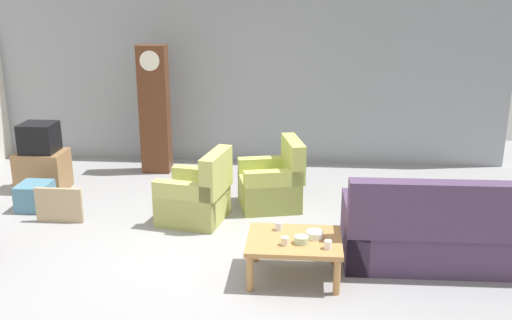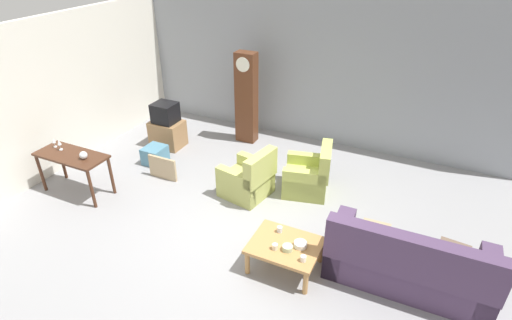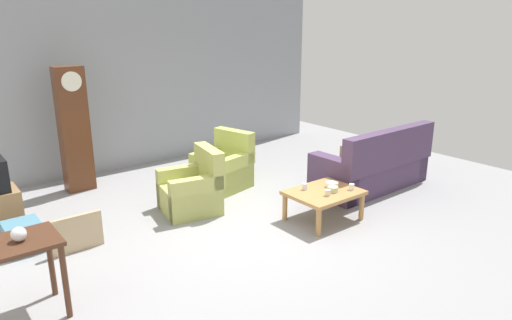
% 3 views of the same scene
% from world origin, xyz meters
% --- Properties ---
extents(ground_plane, '(10.40, 10.40, 0.00)m').
position_xyz_m(ground_plane, '(0.00, 0.00, 0.00)').
color(ground_plane, gray).
extents(garage_door_wall, '(8.40, 0.16, 3.20)m').
position_xyz_m(garage_door_wall, '(0.00, 3.60, 1.60)').
color(garage_door_wall, gray).
rests_on(garage_door_wall, ground_plane).
extents(couch_floral, '(2.11, 0.92, 1.04)m').
position_xyz_m(couch_floral, '(2.44, -0.09, 0.35)').
color(couch_floral, '#4C3856').
rests_on(couch_floral, ground_plane).
extents(armchair_olive_near, '(0.92, 0.90, 0.92)m').
position_xyz_m(armchair_olive_near, '(-0.39, 0.90, 0.31)').
color(armchair_olive_near, tan).
rests_on(armchair_olive_near, ground_plane).
extents(armchair_olive_far, '(0.94, 0.92, 0.92)m').
position_xyz_m(armchair_olive_far, '(0.54, 1.47, 0.31)').
color(armchair_olive_far, '#B4C05A').
rests_on(armchair_olive_far, ground_plane).
extents(coffee_table_wood, '(0.96, 0.76, 0.42)m').
position_xyz_m(coffee_table_wood, '(0.87, -0.48, 0.36)').
color(coffee_table_wood, '#B27F47').
rests_on(coffee_table_wood, ground_plane).
extents(grandfather_clock, '(0.44, 0.30, 2.00)m').
position_xyz_m(grandfather_clock, '(-1.38, 2.84, 1.01)').
color(grandfather_clock, '#562D19').
rests_on(grandfather_clock, ground_plane).
extents(framed_picture_leaning, '(0.60, 0.05, 0.45)m').
position_xyz_m(framed_picture_leaning, '(-2.11, 0.70, 0.23)').
color(framed_picture_leaning, tan).
rests_on(framed_picture_leaning, ground_plane).
extents(storage_box_blue, '(0.40, 0.44, 0.35)m').
position_xyz_m(storage_box_blue, '(-2.62, 1.12, 0.18)').
color(storage_box_blue, teal).
rests_on(storage_box_blue, ground_plane).
extents(glass_dome_cloche, '(0.13, 0.13, 0.13)m').
position_xyz_m(glass_dome_cloche, '(-2.89, -0.34, 0.85)').
color(glass_dome_cloche, silver).
rests_on(glass_dome_cloche, console_table_dark).
extents(cup_white_porcelain, '(0.08, 0.08, 0.09)m').
position_xyz_m(cup_white_porcelain, '(1.20, -0.69, 0.47)').
color(cup_white_porcelain, white).
rests_on(cup_white_porcelain, coffee_table_wood).
extents(cup_blue_rimmed, '(0.08, 0.08, 0.09)m').
position_xyz_m(cup_blue_rimmed, '(0.70, -0.28, 0.47)').
color(cup_blue_rimmed, silver).
rests_on(cup_blue_rimmed, coffee_table_wood).
extents(cup_cream_tall, '(0.08, 0.08, 0.08)m').
position_xyz_m(cup_cream_tall, '(0.78, -0.64, 0.46)').
color(cup_cream_tall, beige).
rests_on(cup_cream_tall, coffee_table_wood).
extents(bowl_white_stacked, '(0.18, 0.18, 0.07)m').
position_xyz_m(bowl_white_stacked, '(1.07, -0.44, 0.46)').
color(bowl_white_stacked, white).
rests_on(bowl_white_stacked, coffee_table_wood).
extents(bowl_shallow_green, '(0.14, 0.14, 0.07)m').
position_xyz_m(bowl_shallow_green, '(0.94, -0.58, 0.46)').
color(bowl_shallow_green, '#B2C69E').
rests_on(bowl_shallow_green, coffee_table_wood).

